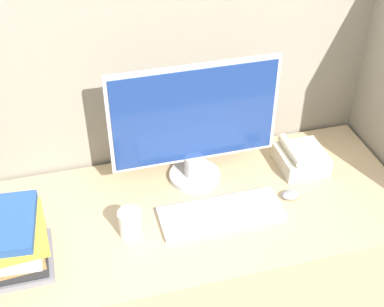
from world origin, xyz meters
TOP-DOWN VIEW (x-y plane):
  - cubicle_panel_rear at (0.00, 0.72)m, footprint 2.08×0.04m
  - desk at (0.00, 0.34)m, footprint 1.68×0.68m
  - monitor at (0.09, 0.51)m, footprint 0.62×0.20m
  - keyboard at (0.13, 0.28)m, footprint 0.44×0.16m
  - mouse at (0.40, 0.30)m, footprint 0.07×0.05m
  - coffee_cup at (-0.20, 0.27)m, footprint 0.08×0.08m
  - book_stack at (-0.58, 0.24)m, footprint 0.25×0.28m
  - desk_telephone at (0.51, 0.46)m, footprint 0.18×0.18m

SIDE VIEW (x-z plane):
  - desk at x=0.00m, z-range 0.00..0.77m
  - cubicle_panel_rear at x=0.00m, z-range 0.00..1.54m
  - keyboard at x=0.13m, z-range 0.77..0.79m
  - mouse at x=0.40m, z-range 0.77..0.79m
  - desk_telephone at x=0.51m, z-range 0.75..0.86m
  - coffee_cup at x=-0.20m, z-range 0.77..0.87m
  - book_stack at x=-0.58m, z-range 0.77..0.95m
  - monitor at x=0.09m, z-range 0.76..1.25m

